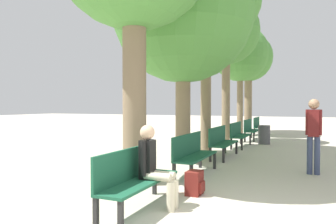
% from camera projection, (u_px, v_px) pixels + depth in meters
% --- Properties ---
extents(bench_row_0, '(0.45, 1.79, 0.90)m').
position_uv_depth(bench_row_0, '(135.00, 175.00, 4.85)').
color(bench_row_0, '#195138').
rests_on(bench_row_0, ground_plane).
extents(bench_row_1, '(0.45, 1.79, 0.90)m').
position_uv_depth(bench_row_1, '(192.00, 152.00, 7.23)').
color(bench_row_1, '#195138').
rests_on(bench_row_1, ground_plane).
extents(bench_row_2, '(0.45, 1.79, 0.90)m').
position_uv_depth(bench_row_2, '(221.00, 140.00, 9.60)').
color(bench_row_2, '#195138').
rests_on(bench_row_2, ground_plane).
extents(bench_row_3, '(0.45, 1.79, 0.90)m').
position_uv_depth(bench_row_3, '(239.00, 133.00, 11.98)').
color(bench_row_3, '#195138').
rests_on(bench_row_3, ground_plane).
extents(bench_row_4, '(0.45, 1.79, 0.90)m').
position_uv_depth(bench_row_4, '(250.00, 128.00, 14.35)').
color(bench_row_4, '#195138').
rests_on(bench_row_4, ground_plane).
extents(bench_row_5, '(0.45, 1.79, 0.90)m').
position_uv_depth(bench_row_5, '(259.00, 125.00, 16.72)').
color(bench_row_5, '#195138').
rests_on(bench_row_5, ground_plane).
extents(tree_row_1, '(3.80, 3.80, 5.94)m').
position_uv_depth(tree_row_1, '(183.00, 13.00, 8.81)').
color(tree_row_1, '#7A664C').
rests_on(tree_row_1, ground_plane).
extents(tree_row_3, '(2.72, 2.72, 5.91)m').
position_uv_depth(tree_row_3, '(226.00, 33.00, 13.35)').
color(tree_row_3, '#7A664C').
rests_on(tree_row_3, ground_plane).
extents(tree_row_4, '(2.76, 2.76, 5.45)m').
position_uv_depth(tree_row_4, '(240.00, 54.00, 16.10)').
color(tree_row_4, '#7A664C').
rests_on(tree_row_4, ground_plane).
extents(tree_row_5, '(2.67, 2.67, 5.53)m').
position_uv_depth(tree_row_5, '(248.00, 59.00, 18.24)').
color(tree_row_5, '#7A664C').
rests_on(tree_row_5, ground_plane).
extents(person_seated, '(0.59, 0.33, 1.25)m').
position_uv_depth(person_seated, '(154.00, 164.00, 4.92)').
color(person_seated, beige).
rests_on(person_seated, ground_plane).
extents(backpack, '(0.28, 0.34, 0.41)m').
position_uv_depth(backpack, '(195.00, 183.00, 5.64)').
color(backpack, maroon).
rests_on(backpack, ground_plane).
extents(pedestrian_near, '(0.34, 0.23, 1.68)m').
position_uv_depth(pedestrian_near, '(314.00, 131.00, 7.25)').
color(pedestrian_near, '#384260').
rests_on(pedestrian_near, ground_plane).
extents(trash_bin, '(0.46, 0.46, 0.74)m').
position_uv_depth(trash_bin, '(264.00, 135.00, 12.82)').
color(trash_bin, '#4C4C51').
rests_on(trash_bin, ground_plane).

